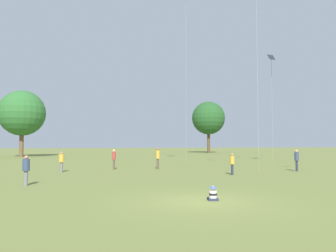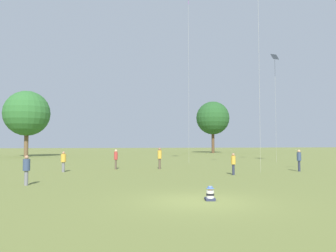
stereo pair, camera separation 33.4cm
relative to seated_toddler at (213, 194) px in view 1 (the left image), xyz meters
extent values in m
plane|color=olive|center=(-0.51, -0.11, -0.23)|extent=(300.00, 300.00, 0.00)
cube|color=#282D47|center=(0.01, 0.06, -0.18)|extent=(0.43, 0.50, 0.10)
cylinder|color=silver|center=(0.00, -0.02, 0.01)|extent=(0.33, 0.33, 0.29)
cylinder|color=black|center=(0.00, -0.02, 0.01)|extent=(0.34, 0.34, 0.08)
sphere|color=#DBAD89|center=(0.00, -0.02, 0.24)|extent=(0.18, 0.18, 0.18)
cylinder|color=#4C70B7|center=(0.00, -0.02, 0.24)|extent=(0.31, 0.31, 0.01)
cylinder|color=#4C70B7|center=(0.00, -0.02, 0.28)|extent=(0.19, 0.19, 0.08)
cylinder|color=brown|center=(0.68, 15.56, 0.22)|extent=(0.20, 0.20, 0.90)
cylinder|color=gold|center=(0.68, 15.56, 1.02)|extent=(0.36, 0.36, 0.71)
sphere|color=brown|center=(0.68, 15.56, 1.48)|extent=(0.24, 0.24, 0.24)
cylinder|color=#282D42|center=(4.85, 9.42, 0.14)|extent=(0.18, 0.18, 0.74)
cylinder|color=gold|center=(4.85, 9.42, 0.81)|extent=(0.32, 0.32, 0.59)
sphere|color=#A37556|center=(4.85, 9.42, 1.19)|extent=(0.20, 0.20, 0.20)
cylinder|color=slate|center=(-8.01, 6.19, 0.15)|extent=(0.27, 0.27, 0.77)
cylinder|color=#334260|center=(-8.01, 6.19, 0.85)|extent=(0.50, 0.50, 0.61)
sphere|color=#A37556|center=(-8.01, 6.19, 1.24)|extent=(0.21, 0.21, 0.21)
cylinder|color=slate|center=(-7.06, 14.10, 0.16)|extent=(0.30, 0.30, 0.77)
cylinder|color=gold|center=(-7.06, 14.10, 0.85)|extent=(0.55, 0.55, 0.61)
sphere|color=#A37556|center=(-7.06, 14.10, 1.24)|extent=(0.21, 0.21, 0.21)
cylinder|color=brown|center=(-3.01, 16.03, 0.18)|extent=(0.23, 0.23, 0.83)
cylinder|color=#B23833|center=(-3.01, 16.03, 0.92)|extent=(0.42, 0.42, 0.65)
sphere|color=#DBAD89|center=(-3.01, 16.03, 1.34)|extent=(0.22, 0.22, 0.22)
cylinder|color=#282D42|center=(11.07, 11.20, 0.19)|extent=(0.22, 0.22, 0.83)
cylinder|color=#334260|center=(11.07, 11.20, 0.93)|extent=(0.41, 0.41, 0.66)
sphere|color=tan|center=(11.07, 11.20, 1.36)|extent=(0.23, 0.23, 0.23)
cube|color=#1E2328|center=(15.76, 22.93, 12.24)|extent=(0.91, 0.64, 0.70)
cylinder|color=#1E2328|center=(15.76, 22.93, 10.93)|extent=(0.02, 0.02, 2.04)
cylinder|color=#BCB7A8|center=(15.76, 22.93, 6.01)|extent=(0.01, 0.01, 12.47)
cylinder|color=#BCB7A8|center=(7.74, 11.09, 8.12)|extent=(0.01, 0.01, 16.69)
cylinder|color=#B738C6|center=(5.09, 22.45, 18.02)|extent=(0.02, 0.02, 1.01)
cylinder|color=#BCB7A8|center=(5.09, 22.45, 9.40)|extent=(0.01, 0.01, 19.26)
cylinder|color=brown|center=(-16.56, 45.23, 2.33)|extent=(0.67, 0.67, 5.13)
sphere|color=#2D662D|center=(-16.56, 45.23, 6.94)|extent=(7.44, 7.44, 7.44)
cylinder|color=brown|center=(20.71, 59.85, 2.76)|extent=(0.67, 0.67, 5.98)
sphere|color=#235123|center=(20.71, 59.85, 7.85)|extent=(7.63, 7.63, 7.63)
camera|label=1|loc=(-4.38, -12.09, 1.97)|focal=35.00mm
camera|label=2|loc=(-4.05, -12.16, 1.97)|focal=35.00mm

